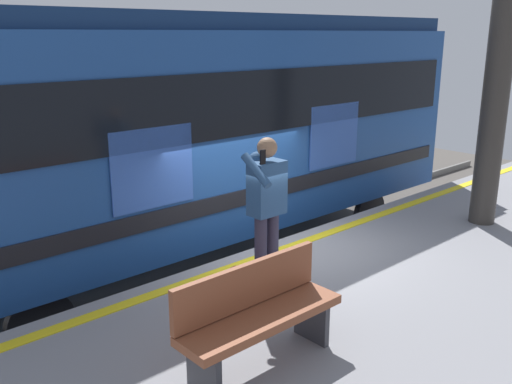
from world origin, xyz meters
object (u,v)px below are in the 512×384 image
Objects in this scene: bench at (257,312)px; station_column at (496,88)px; handbag at (243,288)px; train_carriage at (199,121)px; passenger at (266,201)px.

station_column is at bearing -174.40° from bench.
station_column reaches higher than handbag.
train_carriage reaches higher than bench.
train_carriage is 3.83m from handbag.
bench is (1.08, 1.04, -0.55)m from passenger.
handbag is at bearing -5.80° from station_column.
handbag is (1.78, 3.15, -1.27)m from train_carriage.
passenger reaches higher than bench.
passenger is at bearing -7.41° from station_column.
handbag is 4.89m from station_column.
passenger is 0.97m from handbag.
train_carriage reaches higher than passenger.
train_carriage is 4.55m from station_column.
passenger is at bearing 66.02° from train_carriage.
station_column is (-2.71, 3.60, 0.61)m from train_carriage.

